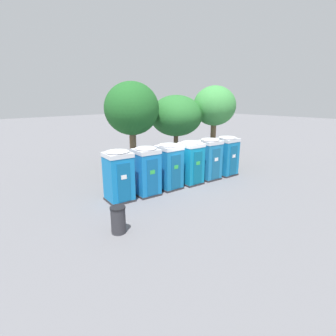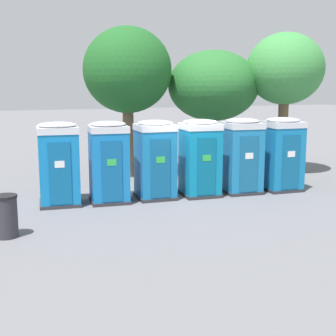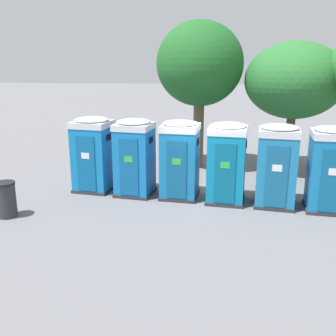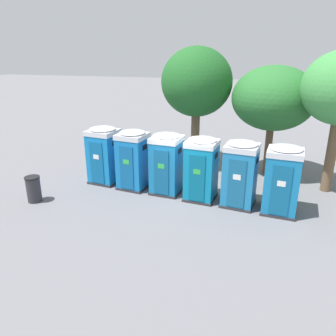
{
  "view_description": "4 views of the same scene",
  "coord_description": "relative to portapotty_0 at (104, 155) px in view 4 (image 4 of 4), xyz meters",
  "views": [
    {
      "loc": [
        -10.31,
        -10.13,
        4.93
      ],
      "look_at": [
        -0.89,
        -0.18,
        1.19
      ],
      "focal_mm": 28.0,
      "sensor_mm": 36.0,
      "label": 1
    },
    {
      "loc": [
        -6.34,
        -13.9,
        3.59
      ],
      "look_at": [
        -0.37,
        -0.25,
        0.98
      ],
      "focal_mm": 50.0,
      "sensor_mm": 36.0,
      "label": 2
    },
    {
      "loc": [
        0.28,
        -12.38,
        4.4
      ],
      "look_at": [
        -1.17,
        -0.15,
        0.97
      ],
      "focal_mm": 42.0,
      "sensor_mm": 36.0,
      "label": 3
    },
    {
      "loc": [
        2.7,
        -12.37,
        5.63
      ],
      "look_at": [
        -0.71,
        -0.21,
        1.1
      ],
      "focal_mm": 35.0,
      "sensor_mm": 36.0,
      "label": 4
    }
  ],
  "objects": [
    {
      "name": "trash_can",
      "position": [
        -1.79,
        -2.66,
        -0.76
      ],
      "size": [
        0.58,
        0.58,
        1.04
      ],
      "color": "#2D2D33",
      "rests_on": "ground"
    },
    {
      "name": "portapotty_4",
      "position": [
        5.99,
        -0.79,
        0.0
      ],
      "size": [
        1.36,
        1.35,
        2.54
      ],
      "color": "#2D2D33",
      "rests_on": "ground"
    },
    {
      "name": "portapotty_0",
      "position": [
        0.0,
        0.0,
        0.0
      ],
      "size": [
        1.39,
        1.36,
        2.54
      ],
      "color": "#2D2D33",
      "rests_on": "ground"
    },
    {
      "name": "street_tree_0",
      "position": [
        7.04,
        3.14,
        2.31
      ],
      "size": [
        3.75,
        3.75,
        5.07
      ],
      "color": "brown",
      "rests_on": "ground"
    },
    {
      "name": "portapotty_1",
      "position": [
        1.49,
        -0.27,
        0.0
      ],
      "size": [
        1.33,
        1.35,
        2.54
      ],
      "color": "#2D2D33",
      "rests_on": "ground"
    },
    {
      "name": "ground_plane",
      "position": [
        3.78,
        -0.22,
        -1.28
      ],
      "size": [
        120.0,
        120.0,
        0.0
      ],
      "primitive_type": "plane",
      "color": "slate"
    },
    {
      "name": "portapotty_2",
      "position": [
        3.0,
        -0.39,
        0.0
      ],
      "size": [
        1.29,
        1.3,
        2.54
      ],
      "color": "#2D2D33",
      "rests_on": "ground"
    },
    {
      "name": "portapotty_5",
      "position": [
        7.49,
        -1.01,
        -0.0
      ],
      "size": [
        1.34,
        1.31,
        2.54
      ],
      "color": "#2D2D33",
      "rests_on": "ground"
    },
    {
      "name": "portapotty_3",
      "position": [
        4.49,
        -0.64,
        0.0
      ],
      "size": [
        1.31,
        1.32,
        2.54
      ],
      "color": "#2D2D33",
      "rests_on": "ground"
    },
    {
      "name": "street_tree_1",
      "position": [
        3.42,
        3.49,
        2.89
      ],
      "size": [
        3.44,
        3.44,
        5.88
      ],
      "color": "brown",
      "rests_on": "ground"
    }
  ]
}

